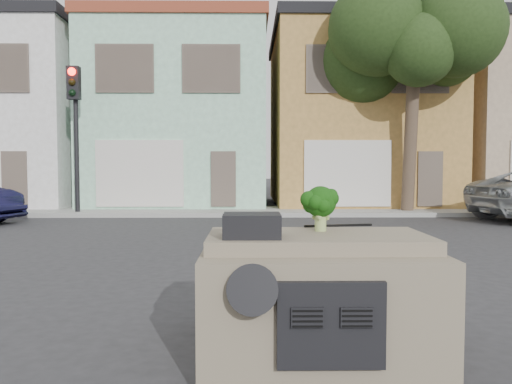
{
  "coord_description": "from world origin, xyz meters",
  "views": [
    {
      "loc": [
        -0.6,
        -7.52,
        1.72
      ],
      "look_at": [
        -0.49,
        0.5,
        1.3
      ],
      "focal_mm": 35.0,
      "sensor_mm": 36.0,
      "label": 1
    }
  ],
  "objects": [
    {
      "name": "ground_plane",
      "position": [
        0.0,
        0.0,
        0.0
      ],
      "size": [
        120.0,
        120.0,
        0.0
      ],
      "primitive_type": "plane",
      "color": "#303033",
      "rests_on": "ground"
    },
    {
      "name": "sidewalk",
      "position": [
        0.0,
        10.5,
        0.07
      ],
      "size": [
        40.0,
        3.0,
        0.15
      ],
      "primitive_type": "cube",
      "color": "gray",
      "rests_on": "ground"
    },
    {
      "name": "townhouse_white",
      "position": [
        -11.0,
        14.5,
        3.77
      ],
      "size": [
        7.2,
        8.2,
        7.55
      ],
      "primitive_type": "cube",
      "color": "white",
      "rests_on": "ground"
    },
    {
      "name": "townhouse_mint",
      "position": [
        -3.5,
        14.5,
        3.77
      ],
      "size": [
        7.2,
        8.2,
        7.55
      ],
      "primitive_type": "cube",
      "color": "#A1D9B7",
      "rests_on": "ground"
    },
    {
      "name": "townhouse_tan",
      "position": [
        4.0,
        14.5,
        3.77
      ],
      "size": [
        7.2,
        8.2,
        7.55
      ],
      "primitive_type": "cube",
      "color": "#B08342",
      "rests_on": "ground"
    },
    {
      "name": "traffic_signal",
      "position": [
        -6.5,
        9.5,
        2.55
      ],
      "size": [
        0.4,
        0.4,
        5.1
      ],
      "primitive_type": "cube",
      "color": "black",
      "rests_on": "ground"
    },
    {
      "name": "tree_near",
      "position": [
        5.0,
        9.8,
        4.25
      ],
      "size": [
        4.4,
        4.0,
        8.5
      ],
      "primitive_type": "cube",
      "color": "#223715",
      "rests_on": "ground"
    },
    {
      "name": "car_dashboard",
      "position": [
        0.0,
        -3.0,
        0.56
      ],
      "size": [
        2.0,
        1.8,
        1.12
      ],
      "primitive_type": "cube",
      "color": "#786C58",
      "rests_on": "ground"
    },
    {
      "name": "instrument_hump",
      "position": [
        -0.58,
        -3.35,
        1.22
      ],
      "size": [
        0.48,
        0.38,
        0.2
      ],
      "primitive_type": "cube",
      "color": "black",
      "rests_on": "car_dashboard"
    },
    {
      "name": "wiper_arm",
      "position": [
        0.28,
        -2.62,
        1.13
      ],
      "size": [
        0.69,
        0.15,
        0.02
      ],
      "primitive_type": "cube",
      "rotation": [
        0.0,
        0.0,
        0.17
      ],
      "color": "black",
      "rests_on": "car_dashboard"
    },
    {
      "name": "broccoli",
      "position": [
        0.05,
        -2.96,
        1.33
      ],
      "size": [
        0.48,
        0.48,
        0.43
      ],
      "primitive_type": "cube",
      "rotation": [
        0.0,
        0.0,
        2.13
      ],
      "color": "#10360A",
      "rests_on": "car_dashboard"
    }
  ]
}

